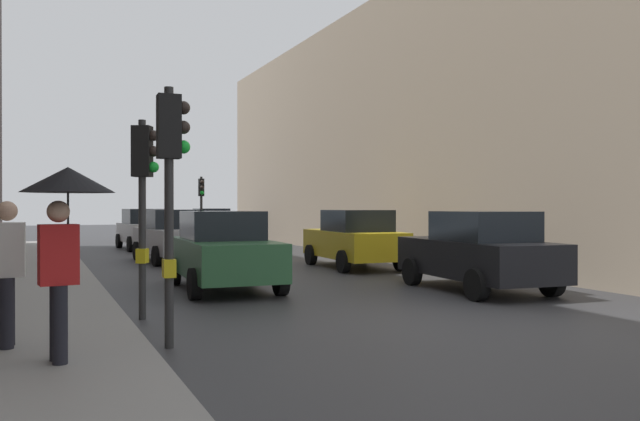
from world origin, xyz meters
The scene contains 14 objects.
ground_plane centered at (0.00, 0.00, 0.00)m, with size 120.00×120.00×0.00m, color #38383A.
sidewalk_kerb centered at (-6.42, 6.00, 0.08)m, with size 2.75×40.00×0.16m, color gray.
building_facade_right centered at (11.05, 14.68, 4.80)m, with size 12.00×30.26×9.59m, color gray.
traffic_light_near_left centered at (-4.72, 0.15, 2.37)m, with size 0.43×0.25×3.44m.
traffic_light_far_median centered at (0.87, 21.80, 2.28)m, with size 0.25×0.43×3.30m.
traffic_light_near_right centered at (-4.72, 2.47, 2.27)m, with size 0.45×0.35×3.29m.
car_white_compact centered at (-1.99, 20.21, 0.88)m, with size 2.20×4.29×1.76m.
car_yellow_taxi centered at (2.49, 8.93, 0.88)m, with size 2.21×4.30×1.76m.
car_silver_hatchback centered at (-2.13, 13.32, 0.88)m, with size 2.27×4.33×1.76m.
car_blue_van centered at (2.07, 24.81, 0.88)m, with size 2.18×4.28×1.76m.
car_green_estate centered at (-2.50, 5.63, 0.88)m, with size 2.19×4.29×1.76m.
car_dark_suv centered at (2.57, 3.07, 0.88)m, with size 2.28×4.33×1.76m.
pedestrian_with_umbrella centered at (-6.05, -0.79, 1.84)m, with size 1.00×1.00×2.14m.
pedestrian_with_black_backpack centered at (-6.71, 0.27, 1.16)m, with size 0.61×0.36×1.77m.
Camera 1 is at (-6.34, -8.30, 1.86)m, focal length 35.70 mm.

